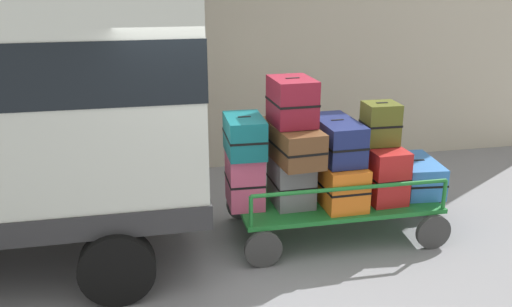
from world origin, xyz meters
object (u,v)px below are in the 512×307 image
at_px(suitcase_midleft_bottom, 291,181).
at_px(suitcase_center_middle, 336,139).
at_px(suitcase_left_bottom, 244,180).
at_px(suitcase_midleft_middle, 292,142).
at_px(luggage_cart, 333,204).
at_px(backpack, 431,199).
at_px(suitcase_center_bottom, 335,179).
at_px(suitcase_midright_bottom, 376,169).
at_px(suitcase_left_middle, 244,136).
at_px(suitcase_midleft_top, 292,101).
at_px(suitcase_right_bottom, 417,175).
at_px(suitcase_midright_middle, 380,123).

xyz_separation_m(suitcase_midleft_bottom, suitcase_center_middle, (0.52, 0.02, 0.44)).
height_order(suitcase_left_bottom, suitcase_midleft_middle, suitcase_midleft_middle).
relative_size(luggage_cart, suitcase_midleft_bottom, 3.99).
bearing_deg(luggage_cart, backpack, 8.99).
relative_size(suitcase_midleft_middle, suitcase_center_bottom, 0.99).
bearing_deg(suitcase_left_bottom, suitcase_midleft_middle, -7.98).
bearing_deg(suitcase_midleft_middle, suitcase_left_bottom, 172.02).
bearing_deg(suitcase_midright_bottom, suitcase_left_middle, 179.98).
height_order(suitcase_midleft_bottom, suitcase_center_middle, suitcase_center_middle).
xyz_separation_m(suitcase_center_bottom, suitcase_midright_bottom, (0.52, 0.05, 0.07)).
height_order(suitcase_midleft_middle, suitcase_center_bottom, suitcase_midleft_middle).
bearing_deg(suitcase_center_bottom, suitcase_midleft_top, 176.80).
distance_m(suitcase_left_bottom, backpack, 2.47).
xyz_separation_m(suitcase_center_middle, backpack, (1.37, 0.22, -0.93)).
relative_size(suitcase_left_bottom, suitcase_midleft_middle, 0.61).
bearing_deg(suitcase_right_bottom, suitcase_midleft_bottom, -177.84).
bearing_deg(suitcase_midright_bottom, suitcase_midleft_middle, -176.44).
xyz_separation_m(suitcase_center_bottom, suitcase_center_middle, (0.00, 0.02, 0.47)).
distance_m(suitcase_midleft_bottom, suitcase_midright_middle, 1.20).
distance_m(suitcase_midleft_bottom, suitcase_midleft_middle, 0.46).
bearing_deg(suitcase_left_bottom, suitcase_center_middle, -2.07).
height_order(suitcase_midleft_bottom, suitcase_midleft_top, suitcase_midleft_top).
bearing_deg(suitcase_midleft_middle, suitcase_midleft_bottom, 90.00).
xyz_separation_m(suitcase_midleft_top, suitcase_midright_middle, (1.04, 0.01, -0.31)).
distance_m(suitcase_center_middle, backpack, 1.67).
distance_m(suitcase_midleft_middle, suitcase_center_bottom, 0.70).
distance_m(luggage_cart, suitcase_center_middle, 0.78).
height_order(suitcase_midleft_bottom, suitcase_midleft_middle, suitcase_midleft_middle).
relative_size(suitcase_center_bottom, suitcase_center_middle, 1.16).
distance_m(luggage_cart, suitcase_midleft_top, 1.34).
bearing_deg(suitcase_midleft_bottom, suitcase_midleft_middle, -90.00).
xyz_separation_m(suitcase_midleft_top, suitcase_midright_bottom, (1.04, 0.02, -0.85)).
xyz_separation_m(suitcase_left_middle, backpack, (2.41, 0.19, -1.03)).
relative_size(suitcase_left_middle, suitcase_midleft_top, 1.09).
xyz_separation_m(luggage_cart, suitcase_center_middle, (0.00, -0.00, 0.78)).
height_order(suitcase_midright_bottom, backpack, suitcase_midright_bottom).
height_order(luggage_cart, suitcase_right_bottom, suitcase_right_bottom).
height_order(suitcase_midright_bottom, suitcase_midright_middle, suitcase_midright_middle).
relative_size(suitcase_center_middle, suitcase_midright_bottom, 0.92).
xyz_separation_m(suitcase_left_middle, suitcase_midleft_bottom, (0.52, -0.05, -0.54)).
height_order(suitcase_left_bottom, suitcase_midleft_top, suitcase_midleft_top).
bearing_deg(suitcase_left_bottom, suitcase_midleft_top, -3.36).
height_order(suitcase_left_bottom, suitcase_center_bottom, suitcase_left_bottom).
relative_size(suitcase_center_bottom, suitcase_midright_bottom, 1.07).
relative_size(suitcase_left_bottom, suitcase_midright_middle, 1.25).
height_order(suitcase_midleft_top, suitcase_midright_bottom, suitcase_midleft_top).
height_order(suitcase_midleft_middle, suitcase_center_middle, suitcase_center_middle).
bearing_deg(suitcase_left_middle, suitcase_midright_bottom, -0.02).
xyz_separation_m(suitcase_center_middle, suitcase_midright_middle, (0.52, 0.02, 0.15)).
xyz_separation_m(luggage_cart, suitcase_right_bottom, (1.04, 0.03, 0.26)).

